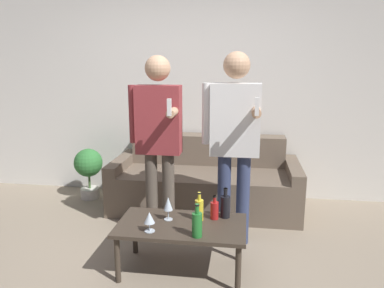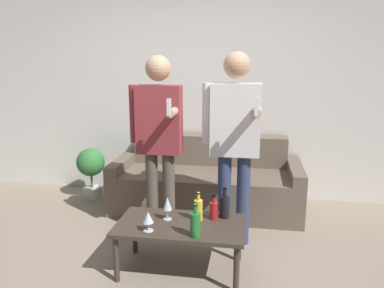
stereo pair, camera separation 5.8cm
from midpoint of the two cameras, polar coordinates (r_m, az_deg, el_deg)
ground_plane at (r=3.10m, az=-6.83°, el=-19.81°), size 16.00×16.00×0.00m
wall_back at (r=4.59m, az=-0.75°, el=8.79°), size 8.00×0.06×2.70m
couch at (r=4.31m, az=1.67°, el=-5.86°), size 2.08×0.90×0.79m
coffee_table at (r=3.02m, az=-2.18°, el=-12.83°), size 1.01×0.56×0.40m
bottle_orange at (r=3.09m, az=4.55°, el=-9.38°), size 0.08×0.08×0.25m
bottle_green at (r=3.06m, az=2.89°, el=-9.97°), size 0.07×0.07×0.20m
bottle_dark at (r=2.76m, az=0.16°, el=-12.08°), size 0.08×0.08×0.25m
bottle_yellow at (r=3.03m, az=0.55°, el=-9.90°), size 0.07×0.07×0.23m
wine_glass_near at (r=3.03m, az=-4.21°, el=-9.14°), size 0.07×0.07×0.19m
wine_glass_far at (r=2.86m, az=-7.04°, el=-11.19°), size 0.08×0.08×0.15m
person_standing_left at (r=3.42m, az=-5.65°, el=1.73°), size 0.48×0.43×1.70m
person_standing_right at (r=3.29m, az=5.97°, el=1.51°), size 0.51×0.44×1.73m
potted_plant at (r=4.72m, az=-15.83°, el=-3.39°), size 0.34×0.34×0.62m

